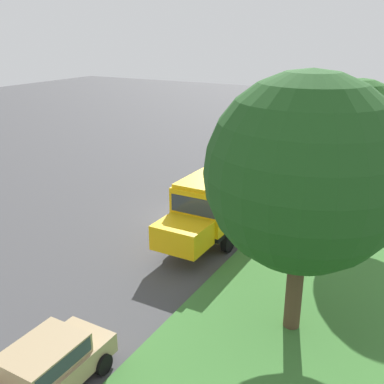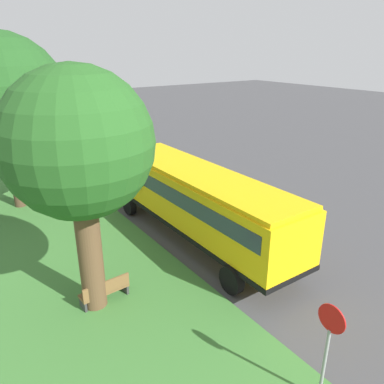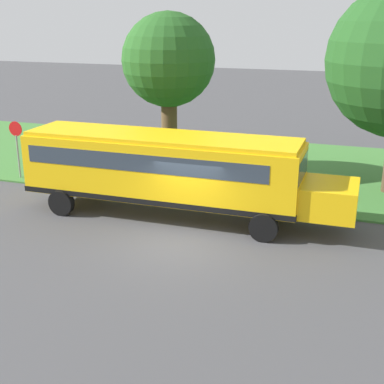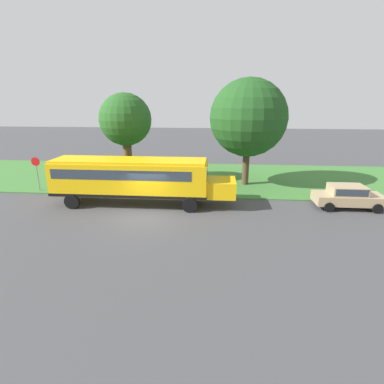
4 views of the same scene
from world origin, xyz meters
name	(u,v)px [view 4 (image 4 of 4)]	position (x,y,z in m)	size (l,w,h in m)	color
ground_plane	(145,217)	(0.00, 0.00, 0.00)	(120.00, 120.00, 0.00)	#424244
grass_verge	(170,177)	(-10.00, 0.00, 0.04)	(12.00, 80.00, 0.08)	#3D7533
school_bus	(134,177)	(-2.33, -1.19, 1.92)	(2.84, 12.42, 3.16)	yellow
car_tan_nearest	(348,195)	(-2.80, 13.15, 0.88)	(2.02, 4.40, 1.56)	tan
oak_tree_beside_bus	(124,121)	(-7.55, -3.28, 5.31)	(4.28, 4.28, 7.55)	brown
oak_tree_roadside_mid	(248,117)	(-8.03, 6.80, 5.61)	(6.19, 6.19, 8.68)	#4C3826
stop_sign	(37,170)	(-4.60, -9.58, 1.74)	(0.08, 0.68, 2.74)	gray
park_bench	(128,179)	(-7.33, -3.24, 0.47)	(1.63, 0.60, 0.92)	brown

